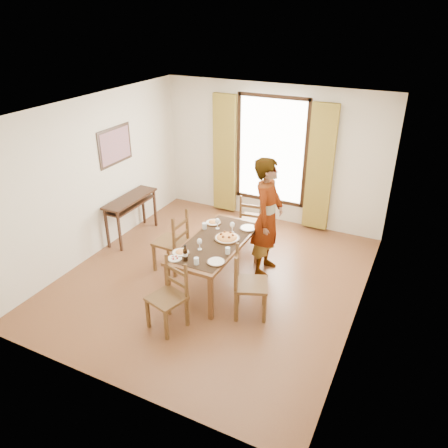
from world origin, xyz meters
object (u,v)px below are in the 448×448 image
at_px(console_table, 131,203).
at_px(pasta_platter, 227,236).
at_px(dining_table, 216,245).
at_px(man, 267,217).

xyz_separation_m(console_table, pasta_platter, (2.25, -0.56, 0.12)).
relative_size(console_table, pasta_platter, 3.00).
distance_m(dining_table, pasta_platter, 0.22).
xyz_separation_m(dining_table, pasta_platter, (0.13, 0.13, 0.12)).
distance_m(man, pasta_platter, 0.73).
bearing_deg(console_table, dining_table, -18.04).
bearing_deg(man, pasta_platter, 139.44).
height_order(console_table, man, man).
height_order(console_table, pasta_platter, pasta_platter).
xyz_separation_m(dining_table, man, (0.56, 0.69, 0.29)).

